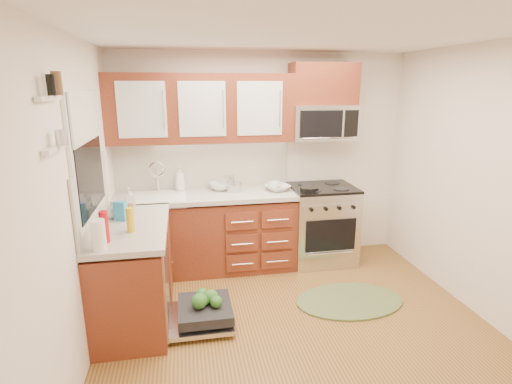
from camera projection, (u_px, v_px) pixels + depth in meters
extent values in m
plane|color=brown|center=(300.00, 333.00, 3.54)|extent=(3.50, 3.50, 0.00)
plane|color=white|center=(310.00, 31.00, 2.89)|extent=(3.50, 3.50, 0.00)
cube|color=white|center=(262.00, 159.00, 4.88)|extent=(3.50, 0.04, 2.50)
cube|color=white|center=(439.00, 317.00, 1.55)|extent=(3.50, 0.04, 2.50)
cube|color=white|center=(74.00, 209.00, 2.91)|extent=(0.04, 3.50, 2.50)
cube|color=white|center=(495.00, 187.00, 3.52)|extent=(0.04, 3.50, 2.50)
cube|color=#5C2214|center=(206.00, 235.00, 4.68)|extent=(2.05, 0.60, 0.85)
cube|color=#5C2214|center=(134.00, 276.00, 3.67)|extent=(0.60, 1.25, 0.85)
cube|color=beige|center=(205.00, 196.00, 4.55)|extent=(2.07, 0.64, 0.05)
cube|color=beige|center=(131.00, 227.00, 3.55)|extent=(0.64, 1.27, 0.05)
cube|color=beige|center=(203.00, 164.00, 4.75)|extent=(2.05, 0.02, 0.57)
cube|color=beige|center=(92.00, 195.00, 3.42)|extent=(0.02, 1.25, 0.57)
cube|color=#5C2214|center=(323.00, 84.00, 4.60)|extent=(0.76, 0.35, 0.47)
cube|color=white|center=(86.00, 116.00, 3.23)|extent=(0.02, 0.96, 0.40)
cube|color=white|center=(49.00, 98.00, 2.37)|extent=(0.04, 0.40, 0.03)
cube|color=white|center=(56.00, 148.00, 2.45)|extent=(0.04, 0.40, 0.03)
cylinder|color=black|center=(309.00, 189.00, 4.59)|extent=(0.22, 0.22, 0.04)
cylinder|color=silver|center=(234.00, 187.00, 4.64)|extent=(0.23, 0.23, 0.11)
cube|color=#AF7F50|center=(278.00, 188.00, 4.77)|extent=(0.33, 0.28, 0.02)
cylinder|color=silver|center=(229.00, 183.00, 4.68)|extent=(0.12, 0.12, 0.17)
cylinder|color=white|center=(98.00, 235.00, 2.97)|extent=(0.14, 0.14, 0.24)
cylinder|color=gold|center=(130.00, 220.00, 3.34)|extent=(0.08, 0.08, 0.21)
cylinder|color=#B50F16|center=(104.00, 227.00, 3.12)|extent=(0.07, 0.07, 0.25)
cube|color=brown|center=(126.00, 211.00, 3.73)|extent=(0.15, 0.12, 0.12)
cube|color=#2A96C7|center=(121.00, 211.00, 3.64)|extent=(0.13, 0.11, 0.18)
imported|color=#999999|center=(278.00, 188.00, 4.68)|extent=(0.35, 0.35, 0.07)
imported|color=#999999|center=(221.00, 186.00, 4.72)|extent=(0.31, 0.31, 0.09)
imported|color=#999999|center=(274.00, 185.00, 4.73)|extent=(0.18, 0.18, 0.11)
imported|color=#999999|center=(180.00, 179.00, 4.63)|extent=(0.15, 0.15, 0.30)
imported|color=#999999|center=(129.00, 198.00, 4.01)|extent=(0.11, 0.11, 0.21)
imported|color=#999999|center=(112.00, 209.00, 3.70)|extent=(0.13, 0.13, 0.17)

